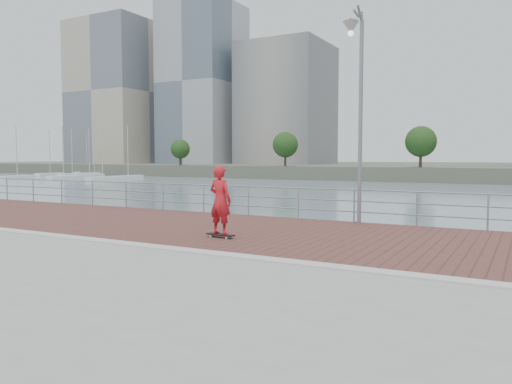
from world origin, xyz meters
The scene contains 9 objects.
water centered at (0.00, 0.00, -2.00)m, with size 400.00×400.00×0.00m, color slate.
brick_lane centered at (0.00, 3.60, 0.01)m, with size 40.00×6.80×0.02m, color brown.
curb centered at (0.00, 0.00, 0.03)m, with size 40.00×0.40×0.06m, color #B7B5AD.
far_shore centered at (0.00, 122.50, -0.75)m, with size 320.00×95.00×2.50m, color #4C5142.
guardrail centered at (0.00, 7.00, 0.69)m, with size 39.06×0.06×1.13m.
street_lamp centered at (1.35, 6.02, 4.68)m, with size 0.48×1.40×6.59m.
skateboard centered at (-1.11, 2.02, 0.10)m, with size 0.87×0.30×0.10m.
skateboarder centered at (-1.11, 2.02, 1.04)m, with size 0.68×0.45×1.87m, color red.
marina centered at (-78.48, 63.16, -1.53)m, with size 31.46×32.56×10.25m.
Camera 1 is at (6.21, -9.25, 2.20)m, focal length 35.00 mm.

